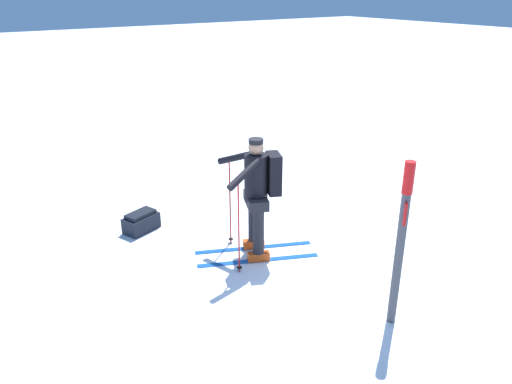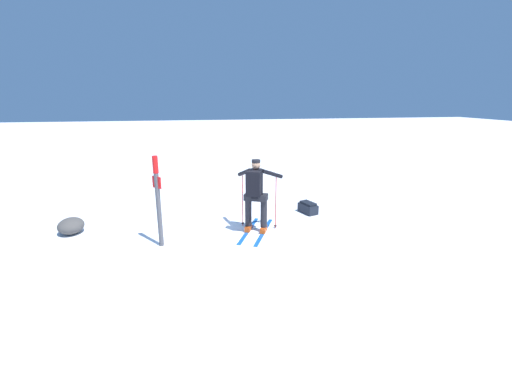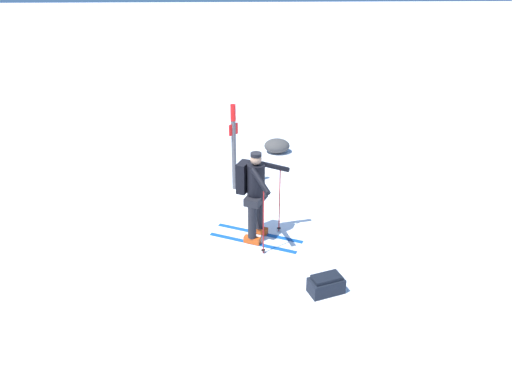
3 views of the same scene
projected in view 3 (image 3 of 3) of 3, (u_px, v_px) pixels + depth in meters
ground_plane at (241, 220)px, 9.75m from camera, size 80.00×80.00×0.00m
skier at (255, 191)px, 8.73m from camera, size 1.72×1.22×1.69m
dropped_backpack at (326, 285)px, 7.68m from camera, size 0.60×0.46×0.31m
trail_marker at (234, 141)px, 10.51m from camera, size 0.19×0.18×1.90m
rock_boulder at (277, 146)px, 12.82m from camera, size 0.65×0.55×0.36m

